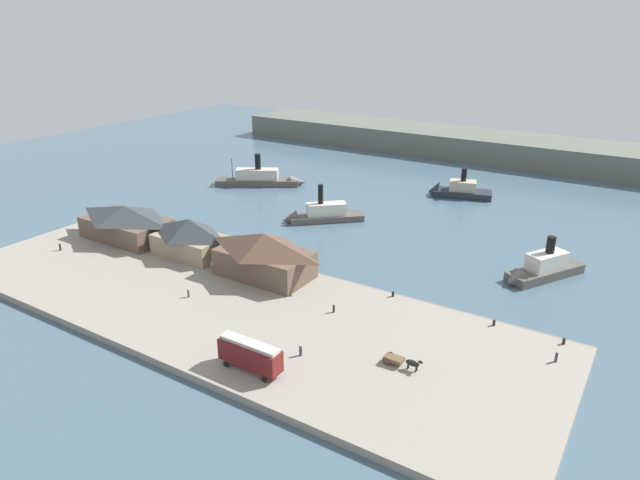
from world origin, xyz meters
TOP-DOWN VIEW (x-y plane):
  - ground_plane at (0.00, 0.00)m, footprint 320.00×320.00m
  - quay_promenade at (0.00, -22.00)m, footprint 110.00×36.00m
  - seawall_edge at (0.00, -3.60)m, footprint 110.00×0.80m
  - ferry_shed_west_terminal at (-37.41, -10.46)m, footprint 19.18×10.90m
  - ferry_shed_central_terminal at (-19.41, -9.79)m, footprint 14.56×8.75m
  - ferry_shed_customs_shed at (-0.62, -9.89)m, footprint 17.45×10.12m
  - street_tram at (16.15, -34.92)m, footprint 9.34×2.64m
  - horse_cart at (32.89, -23.23)m, footprint 5.59×1.67m
  - pedestrian_walking_east at (17.31, -15.07)m, footprint 0.38×0.38m
  - pedestrian_near_west_shed at (-6.38, -23.75)m, footprint 0.37×0.37m
  - pedestrian_standing_center at (-43.47, -22.64)m, footprint 0.40×0.40m
  - pedestrian_near_east_shed at (19.86, -28.37)m, footprint 0.42×0.42m
  - pedestrian_at_waters_edge at (50.63, -10.69)m, footprint 0.40×0.40m
  - mooring_post_west at (50.65, -5.29)m, footprint 0.44×0.44m
  - mooring_post_center_east at (40.46, -5.41)m, footprint 0.44×0.44m
  - mooring_post_center_west at (23.01, -4.90)m, footprint 0.44×0.44m
  - ferry_outer_harbor at (-39.98, 41.59)m, footprint 24.79×17.62m
  - ferry_departing_north at (-10.24, 23.49)m, footprint 17.41×16.46m
  - ferry_near_quay at (10.46, 60.58)m, footprint 17.72×10.36m
  - ferry_approaching_west at (41.98, 18.55)m, footprint 12.72×17.57m
  - far_headland at (0.00, 110.00)m, footprint 180.00×24.00m

SIDE VIEW (x-z plane):
  - ground_plane at x=0.00m, z-range 0.00..0.00m
  - seawall_edge at x=0.00m, z-range 0.00..1.00m
  - quay_promenade at x=0.00m, z-range 0.00..1.20m
  - ferry_near_quay at x=10.46m, z-range -3.32..6.40m
  - ferry_departing_north at x=-10.24m, z-range -3.73..6.84m
  - mooring_post_west at x=50.65m, z-range 1.20..2.10m
  - mooring_post_center_east at x=40.46m, z-range 1.20..2.10m
  - mooring_post_center_west at x=23.01m, z-range 1.20..2.10m
  - ferry_outer_harbor at x=-39.98m, z-range -3.51..7.06m
  - ferry_approaching_west at x=41.98m, z-range -2.84..6.46m
  - pedestrian_near_west_shed at x=-6.38m, z-range 1.13..2.64m
  - pedestrian_walking_east at x=17.31m, z-range 1.13..2.66m
  - pedestrian_at_waters_edge at x=50.63m, z-range 1.13..2.74m
  - pedestrian_standing_center at x=-43.47m, z-range 1.13..2.75m
  - pedestrian_near_east_shed at x=19.86m, z-range 1.12..2.84m
  - horse_cart at x=32.89m, z-range 1.19..3.06m
  - street_tram at x=16.15m, z-range 1.56..5.96m
  - far_headland at x=0.00m, z-range 0.00..8.00m
  - ferry_shed_west_terminal at x=-37.41m, z-range 1.26..8.47m
  - ferry_shed_central_terminal at x=-19.41m, z-range 1.26..8.73m
  - ferry_shed_customs_shed at x=-0.62m, z-range 1.27..9.58m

